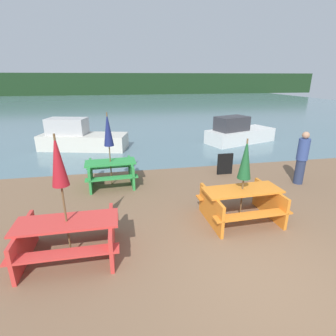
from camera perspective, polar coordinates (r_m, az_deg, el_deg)
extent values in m
plane|color=brown|center=(5.18, 20.47, -21.62)|extent=(60.00, 60.00, 0.00)
cube|color=slate|center=(34.43, -7.18, 13.59)|extent=(60.00, 50.00, 0.00)
cube|color=#193319|center=(54.26, -8.87, 17.64)|extent=(80.00, 1.60, 4.00)
cube|color=red|center=(5.33, -21.19, -10.93)|extent=(1.88, 0.71, 0.04)
cube|color=red|center=(5.03, -21.79, -17.02)|extent=(1.88, 0.29, 0.04)
cube|color=red|center=(5.94, -20.00, -10.83)|extent=(1.88, 0.29, 0.04)
cube|color=red|center=(5.72, -28.85, -14.33)|extent=(0.07, 1.38, 0.71)
cube|color=red|center=(5.42, -12.13, -14.03)|extent=(0.07, 1.38, 0.71)
cube|color=orange|center=(6.41, 15.90, -4.62)|extent=(1.84, 0.76, 0.04)
cube|color=orange|center=(6.15, 18.02, -9.70)|extent=(1.82, 0.34, 0.04)
cube|color=orange|center=(7.00, 13.51, -5.60)|extent=(1.82, 0.34, 0.04)
cube|color=orange|center=(6.27, 9.31, -8.72)|extent=(0.12, 1.38, 0.76)
cube|color=orange|center=(6.96, 21.20, -6.91)|extent=(0.12, 1.38, 0.76)
cube|color=green|center=(8.44, -12.43, 1.25)|extent=(1.59, 0.78, 0.04)
cube|color=green|center=(8.03, -12.12, -2.16)|extent=(1.57, 0.36, 0.04)
cube|color=green|center=(9.06, -12.41, 0.30)|extent=(1.57, 0.36, 0.04)
cube|color=green|center=(8.58, -16.50, -1.54)|extent=(0.14, 1.38, 0.73)
cube|color=green|center=(8.60, -8.00, -0.87)|extent=(0.14, 1.38, 0.73)
cylinder|color=brown|center=(8.33, -12.62, 3.86)|extent=(0.04, 0.04, 2.30)
cone|color=navy|center=(8.19, -12.95, 8.21)|extent=(0.30, 0.30, 1.01)
cylinder|color=brown|center=(5.12, -21.82, -6.35)|extent=(0.04, 0.04, 2.40)
cone|color=#A81923|center=(4.86, -22.89, 1.54)|extent=(0.30, 0.30, 0.93)
cylinder|color=brown|center=(6.33, 16.08, -2.75)|extent=(0.04, 0.04, 2.01)
cone|color=#195128|center=(6.15, 16.54, 1.90)|extent=(0.31, 0.31, 0.93)
cube|color=beige|center=(13.23, -17.84, 5.50)|extent=(4.26, 2.36, 0.72)
cube|color=#B2B2B2|center=(13.37, -21.10, 8.49)|extent=(1.97, 1.39, 0.75)
cube|color=silver|center=(14.47, 15.44, 6.78)|extent=(3.95, 2.54, 0.69)
cube|color=#333338|center=(13.88, 13.72, 9.38)|extent=(1.86, 1.47, 0.71)
cylinder|color=#283351|center=(9.45, 26.70, -0.70)|extent=(0.29, 0.29, 0.80)
cylinder|color=#334784|center=(9.25, 27.38, 3.62)|extent=(0.34, 0.34, 0.68)
sphere|color=tan|center=(9.16, 27.81, 6.34)|extent=(0.22, 0.22, 0.22)
cube|color=black|center=(9.49, 12.29, 0.87)|extent=(0.55, 0.08, 0.75)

